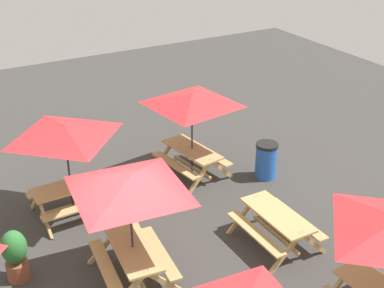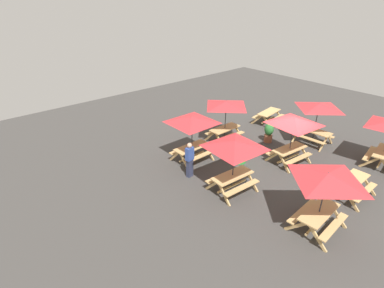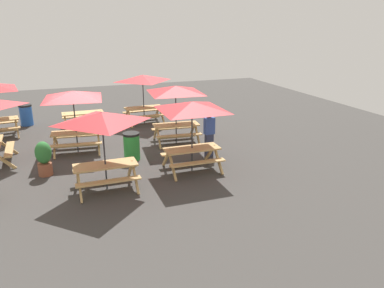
{
  "view_description": "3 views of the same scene",
  "coord_description": "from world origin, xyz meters",
  "views": [
    {
      "loc": [
        7.58,
        -2.93,
        7.13
      ],
      "look_at": [
        -3.36,
        3.27,
        0.9
      ],
      "focal_mm": 50.0,
      "sensor_mm": 36.0,
      "label": 1
    },
    {
      "loc": [
        11.55,
        6.69,
        7.36
      ],
      "look_at": [
        3.14,
        -2.99,
        0.9
      ],
      "focal_mm": 28.0,
      "sensor_mm": 36.0,
      "label": 2
    },
    {
      "loc": [
        -0.76,
        -13.78,
        4.69
      ],
      "look_at": [
        3.14,
        -2.99,
        0.9
      ],
      "focal_mm": 35.0,
      "sensor_mm": 36.0,
      "label": 3
    }
  ],
  "objects": [
    {
      "name": "trash_bin_green",
      "position": [
        1.48,
        -1.34,
        0.49
      ],
      "size": [
        0.59,
        0.59,
        0.98
      ],
      "color": "green",
      "rests_on": "ground"
    },
    {
      "name": "potted_plant_0",
      "position": [
        -1.39,
        -1.81,
        0.59
      ],
      "size": [
        0.5,
        0.5,
        1.12
      ],
      "color": "#935138",
      "rests_on": "ground"
    },
    {
      "name": "picnic_table_6",
      "position": [
        3.03,
        3.47,
        1.99
      ],
      "size": [
        2.1,
        2.1,
        2.34
      ],
      "rotation": [
        0.0,
        0.0,
        0.05
      ],
      "color": "tan",
      "rests_on": "ground"
    },
    {
      "name": "picnic_table_2",
      "position": [
        3.14,
        -2.99,
        1.99
      ],
      "size": [
        2.83,
        2.83,
        2.34
      ],
      "rotation": [
        0.0,
        0.0,
        -0.0
      ],
      "color": "tan",
      "rests_on": "ground"
    },
    {
      "name": "picnic_table_4",
      "position": [
        0.2,
        3.35,
        0.56
      ],
      "size": [
        1.81,
        1.54,
        0.81
      ],
      "rotation": [
        0.0,
        0.0,
        -0.0
      ],
      "color": "tan",
      "rests_on": "ground"
    },
    {
      "name": "trash_bin_blue",
      "position": [
        -2.27,
        4.9,
        0.49
      ],
      "size": [
        0.59,
        0.59,
        0.98
      ],
      "color": "blue",
      "rests_on": "ground"
    },
    {
      "name": "picnic_table_0",
      "position": [
        -0.27,
        0.2,
        1.99
      ],
      "size": [
        2.81,
        2.81,
        2.34
      ],
      "rotation": [
        0.0,
        0.0,
        -0.1
      ],
      "color": "tan",
      "rests_on": "ground"
    },
    {
      "name": "person_standing",
      "position": [
        4.17,
        -1.98,
        0.89
      ],
      "size": [
        0.38,
        0.26,
        1.67
      ],
      "rotation": [
        0.0,
        0.0,
        0.11
      ],
      "color": "#2D334C",
      "rests_on": "ground"
    },
    {
      "name": "picnic_table_8",
      "position": [
        0.31,
        -3.5,
        1.99
      ],
      "size": [
        2.01,
        2.01,
        2.34
      ],
      "rotation": [
        0.0,
        0.0,
        0.01
      ],
      "color": "tan",
      "rests_on": "ground"
    },
    {
      "name": "ground_plane",
      "position": [
        0.0,
        0.0,
        0.0
      ],
      "size": [
        30.02,
        30.02,
        0.0
      ],
      "primitive_type": "plane",
      "color": "#3D3A38",
      "rests_on": "ground"
    },
    {
      "name": "picnic_table_3",
      "position": [
        3.55,
        0.0,
        1.99
      ],
      "size": [
        2.82,
        2.82,
        2.34
      ],
      "rotation": [
        0.0,
        0.0,
        -0.08
      ],
      "color": "tan",
      "rests_on": "ground"
    }
  ]
}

